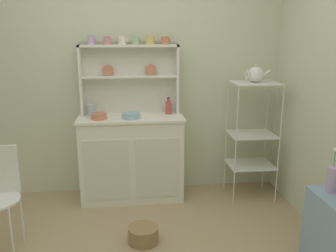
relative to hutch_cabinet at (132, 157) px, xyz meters
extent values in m
cube|color=beige|center=(0.00, 0.26, 0.80)|extent=(3.84, 0.05, 2.50)
cube|color=white|center=(0.00, 0.00, -0.01)|extent=(1.03, 0.42, 0.88)
cube|color=silver|center=(-0.25, -0.21, -0.06)|extent=(0.43, 0.01, 0.62)
cube|color=silver|center=(0.25, -0.21, -0.06)|extent=(0.43, 0.01, 0.62)
cube|color=white|center=(0.00, 0.00, 0.42)|extent=(1.06, 0.45, 0.02)
cube|color=silver|center=(0.00, 0.20, 0.78)|extent=(0.99, 0.02, 0.70)
cube|color=white|center=(-0.48, 0.12, 0.78)|extent=(0.02, 0.18, 0.70)
cube|color=white|center=(0.48, 0.12, 0.78)|extent=(0.02, 0.18, 0.70)
cube|color=white|center=(0.00, 0.12, 0.82)|extent=(0.95, 0.16, 0.02)
cube|color=white|center=(0.00, 0.12, 1.12)|extent=(0.99, 0.18, 0.02)
cylinder|color=#C67556|center=(-0.22, 0.16, 0.88)|extent=(0.11, 0.03, 0.11)
cylinder|color=#C67556|center=(0.22, 0.16, 0.88)|extent=(0.11, 0.03, 0.11)
cylinder|color=silver|center=(1.02, -0.27, 0.16)|extent=(0.01, 0.01, 1.22)
cylinder|color=silver|center=(1.46, -0.27, 0.16)|extent=(0.01, 0.01, 1.22)
cylinder|color=silver|center=(1.02, 0.09, 0.16)|extent=(0.01, 0.01, 1.22)
cylinder|color=silver|center=(1.46, 0.09, 0.16)|extent=(0.01, 0.01, 1.22)
cube|color=silver|center=(1.24, -0.09, 0.76)|extent=(0.46, 0.38, 0.01)
cube|color=silver|center=(1.24, -0.09, 0.23)|extent=(0.46, 0.38, 0.01)
cube|color=silver|center=(1.24, -0.09, -0.10)|extent=(0.46, 0.38, 0.01)
cube|color=#849EBC|center=(1.44, -1.38, -0.16)|extent=(0.28, 0.48, 0.58)
cylinder|color=white|center=(-0.91, -1.02, -0.23)|extent=(0.01, 0.01, 0.45)
cylinder|color=white|center=(-0.91, -0.75, -0.23)|extent=(0.01, 0.01, 0.45)
cylinder|color=#93754C|center=(0.08, -0.86, -0.38)|extent=(0.25, 0.25, 0.14)
cylinder|color=#B79ECC|center=(-0.36, 0.12, 1.18)|extent=(0.07, 0.07, 0.09)
torus|color=#B79ECC|center=(-0.32, 0.12, 1.18)|extent=(0.01, 0.05, 0.05)
cylinder|color=#D17A84|center=(-0.21, 0.12, 1.17)|extent=(0.07, 0.07, 0.08)
torus|color=#D17A84|center=(-0.16, 0.12, 1.18)|extent=(0.01, 0.05, 0.05)
cylinder|color=silver|center=(-0.06, 0.12, 1.17)|extent=(0.08, 0.08, 0.08)
torus|color=silver|center=(-0.01, 0.12, 1.18)|extent=(0.01, 0.05, 0.05)
cylinder|color=#9EB78E|center=(0.07, 0.12, 1.17)|extent=(0.08, 0.08, 0.08)
torus|color=#9EB78E|center=(0.12, 0.12, 1.18)|extent=(0.01, 0.05, 0.05)
cylinder|color=#DBB760|center=(0.21, 0.12, 1.17)|extent=(0.08, 0.08, 0.08)
torus|color=#DBB760|center=(0.26, 0.12, 1.18)|extent=(0.01, 0.05, 0.05)
cylinder|color=#C67556|center=(0.36, 0.12, 1.17)|extent=(0.08, 0.08, 0.08)
torus|color=#C67556|center=(0.41, 0.12, 1.18)|extent=(0.01, 0.05, 0.05)
cylinder|color=#C67556|center=(-0.31, -0.07, 0.46)|extent=(0.15, 0.15, 0.06)
cylinder|color=#8EB2D1|center=(0.00, -0.07, 0.45)|extent=(0.18, 0.18, 0.05)
cylinder|color=#B74C47|center=(0.39, 0.09, 0.49)|extent=(0.06, 0.06, 0.13)
cylinder|color=#B74C47|center=(0.39, 0.09, 0.57)|extent=(0.03, 0.03, 0.03)
cylinder|color=#4C382D|center=(0.39, 0.09, 0.60)|extent=(0.03, 0.03, 0.01)
cylinder|color=#B2B7C6|center=(-0.39, 0.08, 0.48)|extent=(0.08, 0.08, 0.11)
cylinder|color=silver|center=(-0.41, 0.09, 0.56)|extent=(0.01, 0.02, 0.19)
ellipsoid|color=silver|center=(-0.41, 0.09, 0.66)|extent=(0.02, 0.01, 0.01)
cylinder|color=silver|center=(-0.42, 0.08, 0.56)|extent=(0.01, 0.03, 0.17)
ellipsoid|color=silver|center=(-0.42, 0.08, 0.65)|extent=(0.02, 0.01, 0.01)
cylinder|color=silver|center=(-0.37, 0.09, 0.55)|extent=(0.02, 0.03, 0.16)
ellipsoid|color=silver|center=(-0.37, 0.09, 0.64)|extent=(0.02, 0.01, 0.01)
sphere|color=white|center=(1.24, -0.09, 0.85)|extent=(0.16, 0.16, 0.16)
sphere|color=silver|center=(1.24, -0.09, 0.93)|extent=(0.02, 0.02, 0.02)
cylinder|color=white|center=(1.35, -0.09, 0.86)|extent=(0.09, 0.02, 0.07)
torus|color=white|center=(1.15, -0.09, 0.85)|extent=(0.01, 0.10, 0.10)
cylinder|color=#B79ECC|center=(1.44, -1.26, 0.22)|extent=(0.10, 0.10, 0.19)
cylinder|color=#4C844C|center=(1.44, -1.24, 0.36)|extent=(0.00, 0.00, 0.14)
sphere|color=silver|center=(1.44, -1.24, 0.44)|extent=(0.03, 0.03, 0.03)
camera|label=1|loc=(-0.01, -3.50, 1.24)|focal=38.02mm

